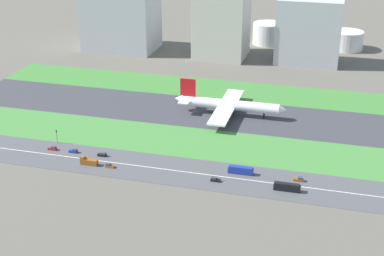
{
  "coord_description": "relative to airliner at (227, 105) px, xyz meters",
  "views": [
    {
      "loc": [
        78.67,
        -295.79,
        124.59
      ],
      "look_at": [
        8.46,
        -36.5,
        6.0
      ],
      "focal_mm": 52.97,
      "sensor_mm": 36.0,
      "label": 1
    }
  ],
  "objects": [
    {
      "name": "car_3",
      "position": [
        10.95,
        -78.0,
        -5.31
      ],
      "size": [
        4.4,
        1.8,
        2.0
      ],
      "rotation": [
        0.0,
        0.0,
        3.14
      ],
      "color": "black",
      "rests_on": "highway"
    },
    {
      "name": "runway",
      "position": [
        -19.48,
        -0.0,
        -6.18
      ],
      "size": [
        280.0,
        46.0,
        0.1
      ],
      "primitive_type": "cube",
      "color": "#38383D",
      "rests_on": "ground_plane"
    },
    {
      "name": "fuel_tank_centre",
      "position": [
        35.73,
        159.0,
        0.76
      ],
      "size": [
        16.12,
        16.12,
        13.98
      ],
      "primitive_type": "cylinder",
      "color": "silver",
      "rests_on": "ground_plane"
    },
    {
      "name": "airliner",
      "position": [
        0.0,
        0.0,
        0.0
      ],
      "size": [
        65.0,
        56.0,
        19.7
      ],
      "color": "white",
      "rests_on": "runway"
    },
    {
      "name": "car_4",
      "position": [
        -74.78,
        -68.0,
        -5.31
      ],
      "size": [
        4.4,
        1.8,
        2.0
      ],
      "color": "#B2191E",
      "rests_on": "highway"
    },
    {
      "name": "car_2",
      "position": [
        -40.0,
        -78.0,
        -5.31
      ],
      "size": [
        4.4,
        1.8,
        2.0
      ],
      "rotation": [
        0.0,
        0.0,
        3.14
      ],
      "color": "brown",
      "rests_on": "highway"
    },
    {
      "name": "car_5",
      "position": [
        47.33,
        -68.0,
        -5.31
      ],
      "size": [
        4.4,
        1.8,
        2.0
      ],
      "color": "brown",
      "rests_on": "highway"
    },
    {
      "name": "hangar_building",
      "position": [
        -28.76,
        114.0,
        19.62
      ],
      "size": [
        37.68,
        37.68,
        51.7
      ],
      "primitive_type": "cube",
      "color": "beige",
      "rests_on": "ground_plane"
    },
    {
      "name": "grass_median_south",
      "position": [
        -19.48,
        -41.0,
        -6.18
      ],
      "size": [
        280.0,
        36.0,
        0.1
      ],
      "primitive_type": "cube",
      "color": "#427F38",
      "rests_on": "ground_plane"
    },
    {
      "name": "office_tower",
      "position": [
        35.59,
        114.0,
        17.29
      ],
      "size": [
        45.63,
        26.24,
        47.04
      ],
      "primitive_type": "cube",
      "color": "#B2B2B7",
      "rests_on": "ground_plane"
    },
    {
      "name": "terminal_building",
      "position": [
        -109.48,
        114.0,
        21.2
      ],
      "size": [
        54.66,
        38.33,
        54.87
      ],
      "primitive_type": "cube",
      "color": "#B2B2B7",
      "rests_on": "ground_plane"
    },
    {
      "name": "bus_0",
      "position": [
        20.71,
        -68.0,
        -4.41
      ],
      "size": [
        11.6,
        2.5,
        3.5
      ],
      "color": "navy",
      "rests_on": "highway"
    },
    {
      "name": "traffic_light",
      "position": [
        -76.38,
        -60.01,
        -1.94
      ],
      "size": [
        0.36,
        0.5,
        7.2
      ],
      "color": "#4C4C51",
      "rests_on": "highway"
    },
    {
      "name": "highway",
      "position": [
        -19.48,
        -73.0,
        -6.18
      ],
      "size": [
        280.0,
        28.0,
        0.1
      ],
      "primitive_type": "cube",
      "color": "#4C4C4F",
      "rests_on": "ground_plane"
    },
    {
      "name": "fuel_tank_west",
      "position": [
        0.7,
        159.0,
        2.39
      ],
      "size": [
        25.04,
        25.04,
        17.24
      ],
      "primitive_type": "cylinder",
      "color": "silver",
      "rests_on": "ground_plane"
    },
    {
      "name": "ground_plane",
      "position": [
        -19.48,
        -0.0,
        -6.23
      ],
      "size": [
        800.0,
        800.0,
        0.0
      ],
      "primitive_type": "plane",
      "color": "#5B564C"
    },
    {
      "name": "grass_median_north",
      "position": [
        -19.48,
        41.0,
        -6.18
      ],
      "size": [
        280.0,
        36.0,
        0.1
      ],
      "primitive_type": "cube",
      "color": "#3D7A33",
      "rests_on": "ground_plane"
    },
    {
      "name": "car_0",
      "position": [
        -63.35,
        -68.0,
        -5.31
      ],
      "size": [
        4.4,
        1.8,
        2.0
      ],
      "color": "navy",
      "rests_on": "highway"
    },
    {
      "name": "bus_1",
      "position": [
        43.04,
        -78.0,
        -4.41
      ],
      "size": [
        11.6,
        2.5,
        3.5
      ],
      "rotation": [
        0.0,
        0.0,
        3.14
      ],
      "color": "black",
      "rests_on": "highway"
    },
    {
      "name": "truck_0",
      "position": [
        -50.6,
        -78.0,
        -4.56
      ],
      "size": [
        8.4,
        2.5,
        4.0
      ],
      "rotation": [
        0.0,
        0.0,
        3.14
      ],
      "color": "brown",
      "rests_on": "highway"
    },
    {
      "name": "fuel_tank_east",
      "position": [
        63.08,
        159.0,
        1.05
      ],
      "size": [
        25.51,
        25.51,
        14.57
      ],
      "primitive_type": "cylinder",
      "color": "silver",
      "rests_on": "ground_plane"
    },
    {
      "name": "highway_centerline",
      "position": [
        -19.48,
        -73.0,
        -6.13
      ],
      "size": [
        266.0,
        0.5,
        0.01
      ],
      "primitive_type": "cube",
      "color": "silver",
      "rests_on": "highway"
    },
    {
      "name": "car_6",
      "position": [
        -47.93,
        -68.0,
        -5.31
      ],
      "size": [
        4.4,
        1.8,
        2.0
      ],
      "color": "black",
      "rests_on": "highway"
    }
  ]
}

